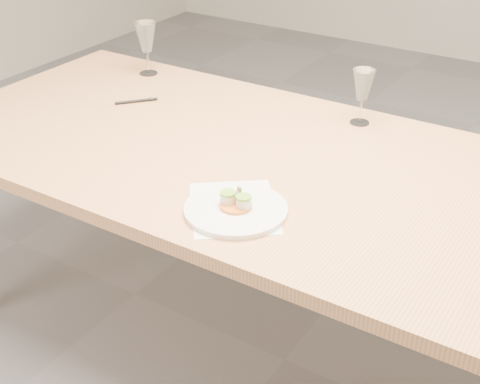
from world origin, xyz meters
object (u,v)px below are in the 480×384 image
Objects in this scene: dining_table at (293,186)px; recipe_sheet at (233,208)px; ballpoint_pen at (136,101)px; wine_glass_0 at (146,38)px; wine_glass_1 at (363,86)px; dinner_plate at (236,209)px.

recipe_sheet reaches higher than dining_table.
dining_table is at bearing 48.22° from recipe_sheet.
recipe_sheet is at bearing -81.48° from ballpoint_pen.
wine_glass_0 is (-0.82, 0.67, 0.14)m from recipe_sheet.
ballpoint_pen is 0.60× the size of wine_glass_0.
recipe_sheet is 2.89× the size of ballpoint_pen.
wine_glass_0 reaches higher than wine_glass_1.
wine_glass_1 reaches higher than dinner_plate.
dining_table is 13.28× the size of wine_glass_1.
dinner_plate is at bearing -90.05° from dining_table.
wine_glass_0 is (-0.84, 0.68, 0.13)m from dinner_plate.
wine_glass_0 reaches higher than recipe_sheet.
dinner_plate reaches higher than recipe_sheet.
ballpoint_pen is at bearing 147.96° from dinner_plate.
dining_table is 6.87× the size of recipe_sheet.
wine_glass_1 reaches higher than recipe_sheet.
wine_glass_1 is at bearing 46.90° from recipe_sheet.
wine_glass_1 is (0.04, 0.68, 0.11)m from dinner_plate.
dining_table is 0.70m from ballpoint_pen.
dinner_plate is 2.18× the size of ballpoint_pen.
ballpoint_pen is 0.78m from wine_glass_1.
recipe_sheet is 1.07m from wine_glass_0.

